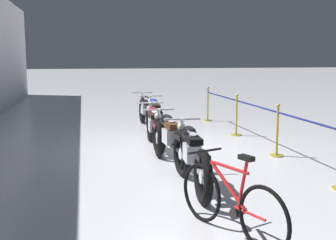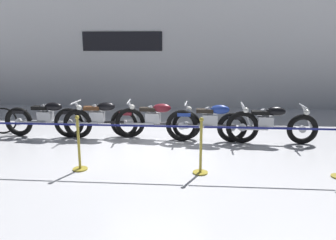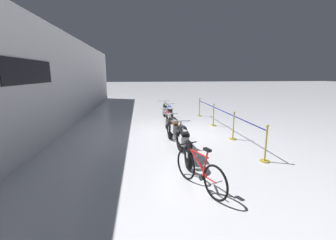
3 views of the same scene
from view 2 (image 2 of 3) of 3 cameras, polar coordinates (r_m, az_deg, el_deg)
ground_plane at (r=7.69m, az=-2.66°, el=-4.59°), size 120.00×120.00×0.00m
back_wall at (r=12.44m, az=0.18°, el=11.93°), size 28.00×0.29×4.20m
motorcycle_black_0 at (r=8.88m, az=-20.19°, el=0.15°), size 2.35×0.62×0.95m
motorcycle_black_1 at (r=8.48m, az=-11.81°, el=0.16°), size 2.32×0.62×0.96m
motorcycle_maroon_2 at (r=8.24m, az=-2.23°, el=0.00°), size 2.32×0.62×0.94m
motorcycle_blue_3 at (r=7.96m, az=7.71°, el=-0.48°), size 2.24×0.62×0.97m
motorcycle_black_4 at (r=8.17m, az=16.94°, el=-0.75°), size 2.37×0.62×0.94m
stanchion_far_left at (r=6.28m, az=-15.03°, el=-2.46°), size 7.02×0.28×1.05m
stanchion_mid_left at (r=6.39m, az=-15.21°, el=-5.34°), size 0.28×0.28×1.05m
stanchion_mid_right at (r=6.03m, az=5.71°, el=-6.03°), size 0.28×0.28×1.05m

